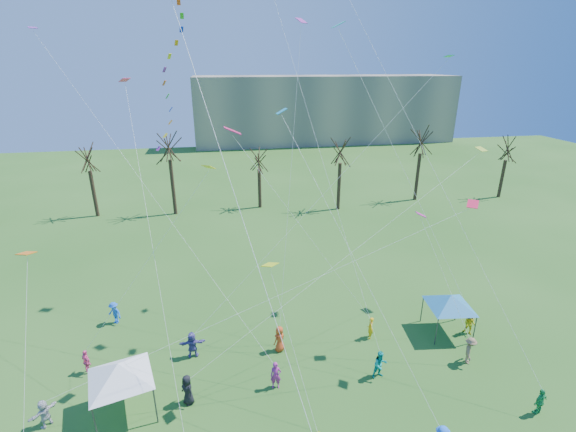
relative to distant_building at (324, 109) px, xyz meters
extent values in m
cube|color=gray|center=(0.00, 0.00, 0.00)|extent=(60.00, 14.00, 15.00)
cylinder|color=black|center=(-40.54, -44.56, -4.65)|extent=(0.44, 0.44, 5.70)
cylinder|color=black|center=(-31.09, -45.46, -4.05)|extent=(0.44, 0.44, 6.90)
cylinder|color=black|center=(-20.36, -44.85, -4.94)|extent=(0.44, 0.44, 5.12)
cylinder|color=black|center=(-10.47, -47.29, -4.47)|extent=(0.44, 0.44, 6.05)
cylinder|color=black|center=(1.13, -45.46, -4.28)|extent=(0.44, 0.44, 6.45)
cylinder|color=black|center=(13.36, -46.41, -4.86)|extent=(0.44, 0.44, 5.28)
cylinder|color=white|center=(-24.36, -79.49, 3.70)|extent=(0.02, 0.02, 22.03)
cylinder|color=#3F3F44|center=(-32.09, -78.31, -6.35)|extent=(0.09, 0.09, 2.29)
cylinder|color=#3F3F44|center=(-29.35, -77.54, -6.35)|extent=(0.09, 0.09, 2.29)
cylinder|color=#3F3F44|center=(-32.86, -75.58, -6.35)|extent=(0.09, 0.09, 2.29)
cylinder|color=#3F3F44|center=(-30.12, -74.81, -6.35)|extent=(0.09, 0.09, 2.29)
pyramid|color=white|center=(-31.11, -76.56, -4.71)|extent=(4.21, 4.21, 0.98)
cylinder|color=#3F3F44|center=(-11.77, -74.28, -6.45)|extent=(0.08, 0.08, 2.10)
cylinder|color=#3F3F44|center=(-9.18, -74.58, -6.45)|extent=(0.08, 0.08, 2.10)
cylinder|color=#3F3F44|center=(-11.47, -71.70, -6.45)|extent=(0.08, 0.08, 2.10)
cylinder|color=#3F3F44|center=(-8.88, -72.00, -6.45)|extent=(0.08, 0.08, 2.10)
pyramid|color=teal|center=(-10.33, -73.14, -4.95)|extent=(3.98, 3.98, 0.90)
imported|color=green|center=(-9.17, -80.48, -6.70)|extent=(1.01, 0.62, 1.60)
imported|color=#BBBAC1|center=(-35.04, -76.73, -6.69)|extent=(1.33, 1.45, 1.61)
imported|color=black|center=(-27.81, -76.47, -6.59)|extent=(0.98, 1.06, 1.82)
imported|color=#9A267B|center=(-22.86, -76.20, -6.63)|extent=(0.69, 0.51, 1.73)
imported|color=#0B9E91|center=(-16.58, -76.45, -6.59)|extent=(0.97, 0.81, 1.81)
imported|color=olive|center=(-10.60, -76.26, -6.58)|extent=(1.23, 1.36, 1.83)
imported|color=#FF549B|center=(-33.99, -73.00, -6.70)|extent=(0.92, 0.95, 1.60)
imported|color=#50479A|center=(-27.73, -72.65, -6.60)|extent=(1.69, 0.59, 1.80)
imported|color=#CE4219|center=(-22.14, -73.04, -6.60)|extent=(1.05, 0.99, 1.81)
imported|color=#FFAE0D|center=(-15.83, -72.85, -6.70)|extent=(0.54, 0.67, 1.60)
imported|color=yellow|center=(-8.87, -73.62, -6.70)|extent=(0.96, 0.99, 1.60)
imported|color=blue|center=(-33.45, -68.04, -6.64)|extent=(1.27, 1.15, 1.71)
cube|color=orange|center=(-33.83, -76.94, 2.51)|extent=(0.68, 0.79, 0.20)
cylinder|color=white|center=(-33.86, -79.40, -1.84)|extent=(0.01, 0.01, 9.65)
cube|color=#FC2A78|center=(-30.77, -66.83, 9.26)|extent=(0.80, 0.83, 0.26)
cylinder|color=white|center=(-29.22, -73.50, 1.53)|extent=(0.01, 0.01, 20.35)
cube|color=#D1E618|center=(-23.11, -76.45, 0.71)|extent=(0.93, 0.96, 0.26)
cylinder|color=white|center=(-22.33, -78.80, -2.74)|extent=(0.01, 0.01, 8.18)
cube|color=#1999BD|center=(-21.71, -71.68, 7.72)|extent=(0.62, 0.54, 0.33)
cylinder|color=white|center=(-18.73, -76.81, 0.76)|extent=(0.01, 0.01, 17.99)
cylinder|color=white|center=(-12.62, -72.46, 4.39)|extent=(0.01, 0.01, 27.15)
cube|color=#E31C43|center=(-11.66, -75.56, 2.97)|extent=(0.89, 0.92, 0.29)
cylinder|color=white|center=(-23.35, -76.15, -1.62)|extent=(0.01, 0.01, 24.99)
cube|color=#B0CD30|center=(-6.62, -68.51, 4.43)|extent=(0.74, 0.87, 0.24)
cylinder|color=white|center=(-17.21, -72.49, -0.89)|extent=(0.01, 0.01, 24.84)
cube|color=purple|center=(-37.16, -62.04, 12.47)|extent=(0.79, 0.86, 0.16)
cylinder|color=white|center=(-30.01, -69.12, 3.13)|extent=(0.01, 0.01, 27.18)
cylinder|color=white|center=(-19.16, -69.59, 5.70)|extent=(0.01, 0.01, 27.63)
cube|color=#CF2286|center=(-13.40, -73.30, 1.60)|extent=(0.66, 0.57, 0.30)
cylinder|color=white|center=(-12.00, -74.78, -2.30)|extent=(0.01, 0.01, 8.45)
cube|color=yellow|center=(-25.87, -73.63, 5.19)|extent=(0.75, 0.80, 0.33)
cylinder|color=white|center=(-29.93, -73.32, -0.50)|extent=(0.01, 0.01, 13.68)
cube|color=#18B7A2|center=(-9.31, -67.10, 10.68)|extent=(0.52, 0.67, 0.15)
cylinder|color=white|center=(-18.52, -69.87, 2.24)|extent=(0.01, 0.01, 25.33)
cube|color=#B634AC|center=(-19.99, -68.57, 12.59)|extent=(0.75, 0.78, 0.35)
cylinder|color=white|center=(-21.07, -70.81, 3.19)|extent=(0.01, 0.01, 19.05)
cube|color=#E31C53|center=(-24.69, -77.15, 7.58)|extent=(0.74, 0.61, 0.33)
cylinder|color=white|center=(-20.26, -75.00, 0.69)|extent=(0.01, 0.01, 16.61)
cube|color=#18B8A7|center=(-17.97, -69.44, 12.33)|extent=(0.72, 0.60, 0.36)
cylinder|color=white|center=(-13.42, -71.53, 3.06)|extent=(0.01, 0.01, 20.71)
camera|label=1|loc=(-25.33, -94.35, 10.25)|focal=25.00mm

